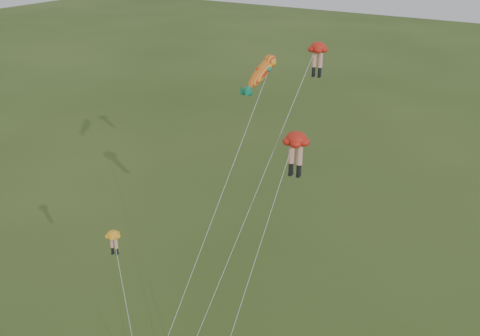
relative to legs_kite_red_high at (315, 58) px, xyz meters
The scene contains 4 objects.
legs_kite_red_high is the anchor object (origin of this frame).
legs_kite_red_mid 6.22m from the legs_kite_red_high, 76.48° to the right, with size 1.79×10.77×15.16m.
legs_kite_yellow 16.77m from the legs_kite_red_high, 120.38° to the right, with size 3.91×2.80×9.64m.
fish_kite 3.52m from the legs_kite_red_high, 144.46° to the right, with size 1.64×14.50×18.84m.
Camera 1 is at (15.95, -18.44, 26.20)m, focal length 40.00 mm.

